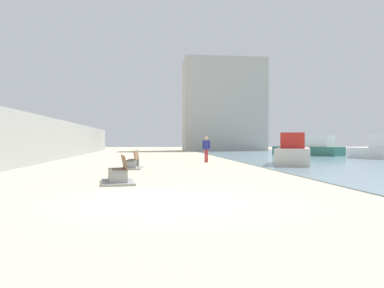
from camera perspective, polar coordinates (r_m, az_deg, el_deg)
The scene contains 9 objects.
ground_plane at distance 27.27m, azimuth -6.15°, elevation -2.63°, with size 120.00×120.00×0.00m, color beige.
seawall at distance 28.20m, azimuth -21.58°, elevation 0.63°, with size 0.80×64.00×3.13m, color gray.
bench_near at distance 13.39m, azimuth -11.18°, elevation -4.88°, with size 1.36×2.22×0.98m.
bench_far at distance 20.12m, azimuth -9.07°, elevation -3.07°, with size 1.27×2.18×0.98m.
person_walking at distance 25.50m, azimuth 2.20°, elevation -0.48°, with size 0.53×0.24×1.78m.
boat_far_right at distance 33.85m, azimuth 26.59°, elevation -0.78°, with size 3.53×4.60×2.00m.
boat_far_left at distance 24.82m, azimuth 15.25°, elevation -1.21°, with size 4.86×7.98×1.92m.
boat_outer at distance 38.91m, azimuth 17.54°, elevation -0.61°, with size 5.67×6.99×1.96m.
harbor_building at distance 56.57m, azimuth 4.84°, elevation 5.89°, with size 12.00×6.00×13.60m, color #ADAAA3.
Camera 1 is at (-0.14, -9.23, 1.49)m, focal length 34.92 mm.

